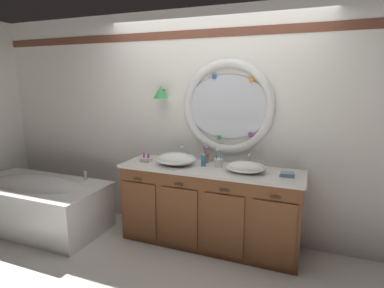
% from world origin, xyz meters
% --- Properties ---
extents(ground_plane, '(14.00, 14.00, 0.00)m').
position_xyz_m(ground_plane, '(0.00, 0.00, 0.00)').
color(ground_plane, silver).
extents(back_wall_assembly, '(6.40, 0.26, 2.60)m').
position_xyz_m(back_wall_assembly, '(0.01, 0.58, 1.32)').
color(back_wall_assembly, silver).
rests_on(back_wall_assembly, ground_plane).
extents(vanity_counter, '(1.98, 0.60, 0.89)m').
position_xyz_m(vanity_counter, '(0.09, 0.27, 0.45)').
color(vanity_counter, brown).
rests_on(vanity_counter, ground_plane).
extents(bathtub, '(1.72, 0.84, 0.68)m').
position_xyz_m(bathtub, '(-2.02, -0.14, 0.35)').
color(bathtub, white).
rests_on(bathtub, ground_plane).
extents(sink_basin_left, '(0.45, 0.45, 0.13)m').
position_xyz_m(sink_basin_left, '(-0.30, 0.24, 0.96)').
color(sink_basin_left, white).
rests_on(sink_basin_left, vanity_counter).
extents(sink_basin_right, '(0.41, 0.41, 0.11)m').
position_xyz_m(sink_basin_right, '(0.48, 0.24, 0.95)').
color(sink_basin_right, white).
rests_on(sink_basin_right, vanity_counter).
extents(faucet_set_left, '(0.20, 0.12, 0.18)m').
position_xyz_m(faucet_set_left, '(-0.30, 0.47, 0.96)').
color(faucet_set_left, silver).
rests_on(faucet_set_left, vanity_counter).
extents(faucet_set_right, '(0.23, 0.14, 0.15)m').
position_xyz_m(faucet_set_right, '(0.48, 0.47, 0.96)').
color(faucet_set_right, silver).
rests_on(faucet_set_right, vanity_counter).
extents(toothbrush_holder_left, '(0.08, 0.08, 0.21)m').
position_xyz_m(toothbrush_holder_left, '(-0.02, 0.46, 0.96)').
color(toothbrush_holder_left, '#996647').
rests_on(toothbrush_holder_left, vanity_counter).
extents(toothbrush_holder_right, '(0.09, 0.09, 0.21)m').
position_xyz_m(toothbrush_holder_right, '(0.17, 0.33, 0.95)').
color(toothbrush_holder_right, white).
rests_on(toothbrush_holder_right, vanity_counter).
extents(soap_dispenser, '(0.05, 0.06, 0.15)m').
position_xyz_m(soap_dispenser, '(0.01, 0.30, 0.96)').
color(soap_dispenser, '#388EBC').
rests_on(soap_dispenser, vanity_counter).
extents(folded_hand_towel, '(0.14, 0.12, 0.04)m').
position_xyz_m(folded_hand_towel, '(0.90, 0.27, 0.91)').
color(folded_hand_towel, '#7593A8').
rests_on(folded_hand_towel, vanity_counter).
extents(toiletry_basket, '(0.12, 0.10, 0.10)m').
position_xyz_m(toiletry_basket, '(-0.67, 0.23, 0.92)').
color(toiletry_basket, beige).
rests_on(toiletry_basket, vanity_counter).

